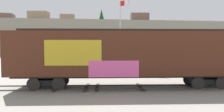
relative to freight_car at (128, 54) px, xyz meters
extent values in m
plane|color=gray|center=(-1.32, 0.00, -2.49)|extent=(260.00, 260.00, 0.00)
cube|color=#4C4742|center=(-0.05, -0.72, -2.45)|extent=(59.82, 4.80, 0.08)
cube|color=#4C4742|center=(0.06, 0.72, -2.45)|extent=(59.82, 4.80, 0.08)
cube|color=#423323|center=(0.94, -0.07, -2.46)|extent=(0.44, 2.51, 0.07)
cube|color=#423323|center=(-2.25, 0.18, -2.46)|extent=(0.44, 2.51, 0.07)
cube|color=#423323|center=(-3.04, 0.24, -2.46)|extent=(0.44, 2.51, 0.07)
cube|color=#423323|center=(-5.16, 0.41, -2.46)|extent=(0.44, 2.51, 0.07)
cube|color=#472316|center=(0.01, 0.00, 0.08)|extent=(16.93, 4.22, 3.04)
cube|color=#2D2823|center=(0.01, 0.00, 1.71)|extent=(15.89, 1.64, 0.24)
cube|color=#B2931E|center=(-3.85, -1.17, 0.15)|extent=(3.68, 0.32, 1.67)
cube|color=#CC4C8C|center=(-1.21, -1.38, -0.91)|extent=(3.31, 0.29, 1.10)
cube|color=black|center=(0.01, 0.00, -1.54)|extent=(16.49, 2.88, 0.20)
cube|color=black|center=(-5.75, 0.45, -1.98)|extent=(2.20, 1.47, 0.36)
cylinder|color=black|center=(-6.65, -0.20, -2.03)|extent=(0.93, 0.19, 0.92)
cylinder|color=black|center=(-6.54, 1.24, -2.03)|extent=(0.93, 0.19, 0.92)
cylinder|color=black|center=(-4.96, -0.33, -2.03)|extent=(0.93, 0.19, 0.92)
cylinder|color=black|center=(-4.84, 1.11, -2.03)|extent=(0.93, 0.19, 0.92)
cube|color=black|center=(5.76, -0.45, -1.98)|extent=(2.20, 1.47, 0.36)
cylinder|color=black|center=(4.85, -1.10, -2.03)|extent=(0.93, 0.19, 0.92)
cylinder|color=black|center=(4.97, 0.33, -2.03)|extent=(0.93, 0.19, 0.92)
cylinder|color=black|center=(6.55, -1.23, -2.03)|extent=(0.93, 0.19, 0.92)
cylinder|color=black|center=(6.66, 0.20, -2.03)|extent=(0.93, 0.19, 0.92)
cylinder|color=silver|center=(0.91, 9.56, 1.85)|extent=(0.12, 0.12, 8.68)
sphere|color=#D8CC66|center=(0.91, 9.56, 6.27)|extent=(0.18, 0.18, 0.18)
cube|color=red|center=(1.38, 9.14, 5.78)|extent=(0.86, 0.78, 0.61)
cube|color=white|center=(1.59, 8.95, 5.78)|extent=(0.45, 0.41, 0.61)
cube|color=gray|center=(-1.32, 65.34, 3.20)|extent=(121.97, 40.41, 11.39)
cube|color=brown|center=(14.76, 53.21, 10.55)|extent=(6.84, 5.36, 3.31)
cube|color=brown|center=(-31.85, 53.21, 10.08)|extent=(7.18, 5.60, 2.37)
cube|color=#8C725B|center=(-10.68, 53.21, 10.12)|extent=(4.89, 3.90, 2.45)
cube|color=#8C725B|center=(-20.26, 53.21, 10.54)|extent=(6.87, 4.88, 3.30)
cone|color=#193D23|center=(-34.65, 58.73, 10.84)|extent=(1.94, 1.94, 3.89)
cone|color=#193D23|center=(0.97, 51.21, 10.98)|extent=(2.09, 2.09, 4.17)
cone|color=#193D23|center=(-9.77, 55.79, 10.67)|extent=(1.78, 1.78, 3.56)
cone|color=#193D23|center=(16.19, 57.55, 11.30)|extent=(2.41, 2.41, 4.82)
cube|color=navy|center=(-3.53, 6.51, -1.82)|extent=(4.35, 1.78, 0.72)
cube|color=#2D333D|center=(-3.82, 6.52, -1.11)|extent=(2.28, 1.58, 0.70)
cylinder|color=black|center=(-2.05, 7.32, -2.17)|extent=(0.64, 0.23, 0.64)
cylinder|color=black|center=(-2.07, 5.68, -2.17)|extent=(0.64, 0.23, 0.64)
cylinder|color=black|center=(-5.00, 7.35, -2.17)|extent=(0.64, 0.23, 0.64)
cylinder|color=black|center=(-5.01, 5.71, -2.17)|extent=(0.64, 0.23, 0.64)
cube|color=#B7BABF|center=(2.90, 6.71, -1.87)|extent=(4.60, 2.64, 0.61)
cube|color=#2D333D|center=(2.59, 6.77, -1.27)|extent=(2.29, 2.02, 0.58)
cylinder|color=black|center=(4.51, 7.30, -2.17)|extent=(0.67, 0.34, 0.64)
cylinder|color=black|center=(4.17, 5.56, -2.17)|extent=(0.67, 0.34, 0.64)
cylinder|color=black|center=(1.62, 7.86, -2.17)|extent=(0.67, 0.34, 0.64)
cylinder|color=black|center=(1.28, 6.12, -2.17)|extent=(0.67, 0.34, 0.64)
cube|color=silver|center=(8.87, 6.74, -1.85)|extent=(4.43, 2.07, 0.64)
cube|color=#2D333D|center=(8.62, 6.72, -1.16)|extent=(1.93, 1.75, 0.75)
cylinder|color=black|center=(10.29, 7.69, -2.17)|extent=(0.65, 0.26, 0.64)
cylinder|color=black|center=(10.39, 5.95, -2.17)|extent=(0.65, 0.26, 0.64)
cylinder|color=black|center=(7.35, 7.52, -2.17)|extent=(0.65, 0.26, 0.64)
cylinder|color=black|center=(7.45, 5.79, -2.17)|extent=(0.65, 0.26, 0.64)
camera|label=1|loc=(-2.70, -13.51, 0.60)|focal=30.06mm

